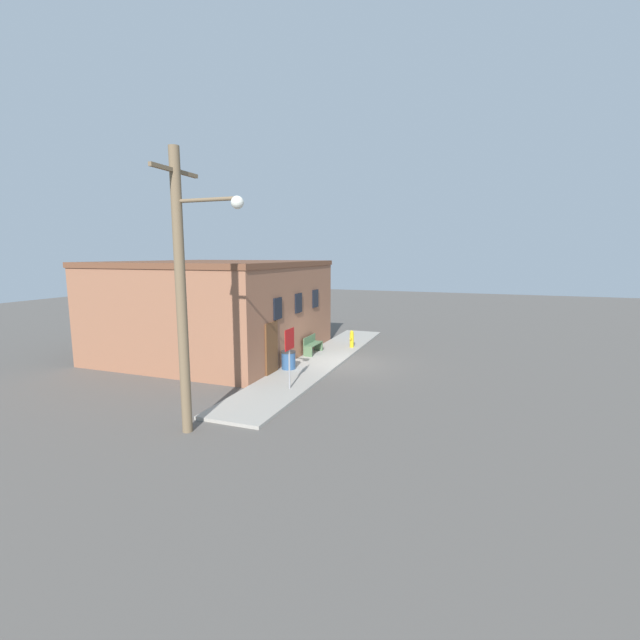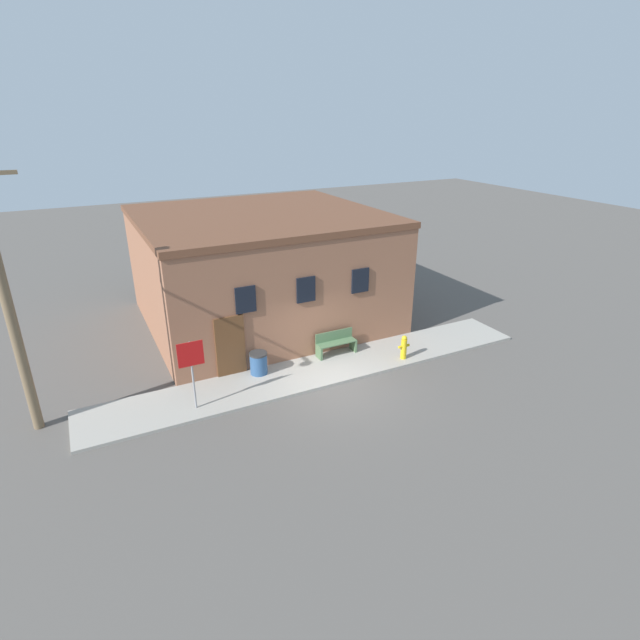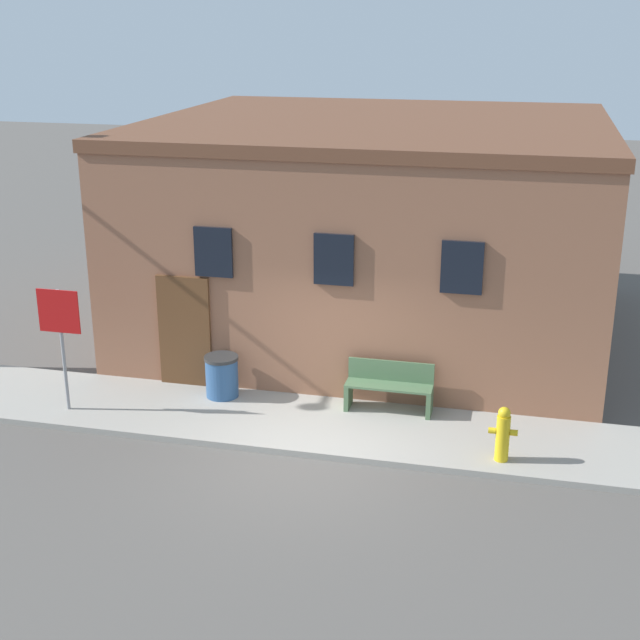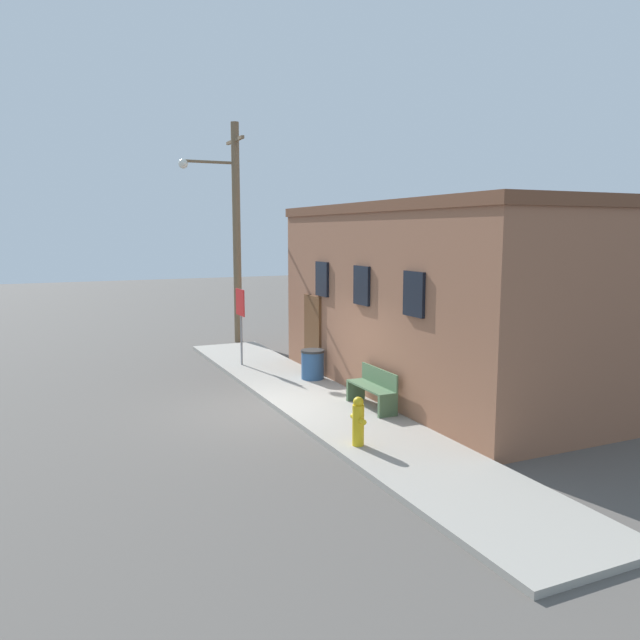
{
  "view_description": "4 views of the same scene",
  "coord_description": "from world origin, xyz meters",
  "px_view_note": "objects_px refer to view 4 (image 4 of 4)",
  "views": [
    {
      "loc": [
        -18.05,
        -5.6,
        4.9
      ],
      "look_at": [
        -0.0,
        1.09,
        1.96
      ],
      "focal_mm": 24.0,
      "sensor_mm": 36.0,
      "label": 1
    },
    {
      "loc": [
        -6.92,
        -12.52,
        8.41
      ],
      "look_at": [
        -0.0,
        1.09,
        1.96
      ],
      "focal_mm": 28.0,
      "sensor_mm": 36.0,
      "label": 2
    },
    {
      "loc": [
        3.16,
        -12.25,
        6.71
      ],
      "look_at": [
        -0.0,
        1.09,
        1.96
      ],
      "focal_mm": 50.0,
      "sensor_mm": 36.0,
      "label": 3
    },
    {
      "loc": [
        12.59,
        -4.65,
        3.92
      ],
      "look_at": [
        -0.0,
        1.09,
        1.96
      ],
      "focal_mm": 35.0,
      "sensor_mm": 36.0,
      "label": 4
    }
  ],
  "objects_px": {
    "fire_hydrant": "(358,421)",
    "stop_sign": "(241,311)",
    "utility_pole": "(233,227)",
    "trash_bin": "(313,364)",
    "bench": "(373,388)"
  },
  "relations": [
    {
      "from": "bench",
      "to": "trash_bin",
      "type": "relative_size",
      "value": 1.97
    },
    {
      "from": "fire_hydrant",
      "to": "utility_pole",
      "type": "bearing_deg",
      "value": 173.83
    },
    {
      "from": "fire_hydrant",
      "to": "stop_sign",
      "type": "relative_size",
      "value": 0.41
    },
    {
      "from": "stop_sign",
      "to": "trash_bin",
      "type": "height_order",
      "value": "stop_sign"
    },
    {
      "from": "stop_sign",
      "to": "trash_bin",
      "type": "relative_size",
      "value": 2.86
    },
    {
      "from": "stop_sign",
      "to": "bench",
      "type": "bearing_deg",
      "value": 13.1
    },
    {
      "from": "fire_hydrant",
      "to": "stop_sign",
      "type": "xyz_separation_m",
      "value": [
        -7.48,
        0.16,
        1.1
      ]
    },
    {
      "from": "bench",
      "to": "utility_pole",
      "type": "relative_size",
      "value": 0.2
    },
    {
      "from": "bench",
      "to": "trash_bin",
      "type": "distance_m",
      "value": 3.04
    },
    {
      "from": "stop_sign",
      "to": "bench",
      "type": "xyz_separation_m",
      "value": [
        5.48,
        1.28,
        -1.12
      ]
    },
    {
      "from": "bench",
      "to": "utility_pole",
      "type": "xyz_separation_m",
      "value": [
        -9.73,
        -0.16,
        3.54
      ]
    },
    {
      "from": "bench",
      "to": "utility_pole",
      "type": "height_order",
      "value": "utility_pole"
    },
    {
      "from": "fire_hydrant",
      "to": "trash_bin",
      "type": "xyz_separation_m",
      "value": [
        -5.04,
        1.33,
        -0.06
      ]
    },
    {
      "from": "fire_hydrant",
      "to": "utility_pole",
      "type": "height_order",
      "value": "utility_pole"
    },
    {
      "from": "trash_bin",
      "to": "utility_pole",
      "type": "relative_size",
      "value": 0.1
    }
  ]
}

